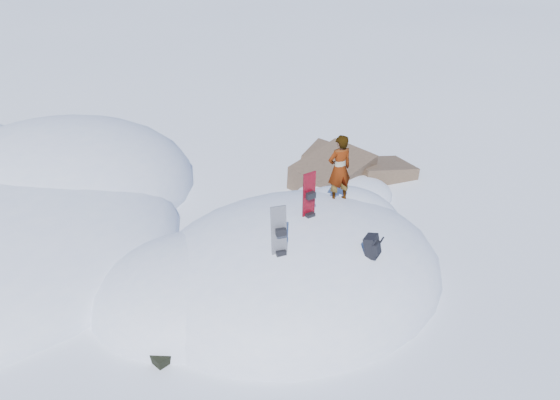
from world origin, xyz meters
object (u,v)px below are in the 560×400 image
snowboard_red (309,207)px  backpack (373,246)px  snowboard_dark (280,245)px  person (339,169)px

snowboard_red → backpack: bearing=-77.4°
snowboard_dark → backpack: bearing=-10.3°
snowboard_red → snowboard_dark: bearing=-150.4°
snowboard_red → person: bearing=22.5°
snowboard_red → person: size_ratio=1.01×
snowboard_dark → person: bearing=44.7°
snowboard_red → person: (1.25, 0.59, 0.37)m
snowboard_red → backpack: size_ratio=3.20×
backpack → person: 2.43m
backpack → person: (0.81, 2.19, 0.64)m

